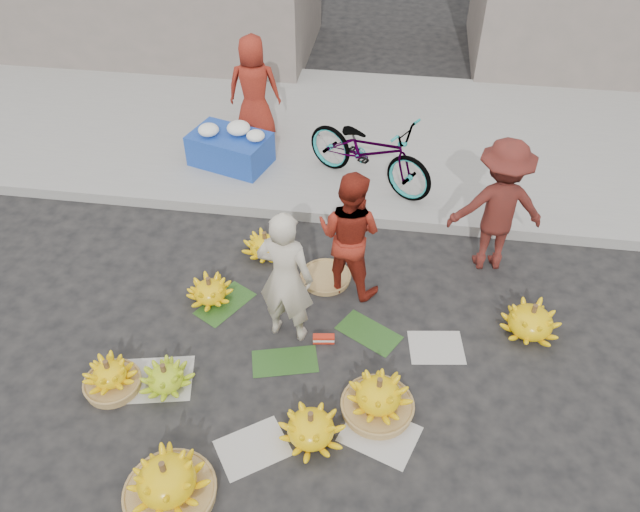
# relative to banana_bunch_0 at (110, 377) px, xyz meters

# --- Properties ---
(ground) EXTENTS (80.00, 80.00, 0.00)m
(ground) POSITION_rel_banana_bunch_0_xyz_m (1.67, 0.74, -0.16)
(ground) COLOR black
(ground) RESTS_ON ground
(curb) EXTENTS (40.00, 0.25, 0.15)m
(curb) POSITION_rel_banana_bunch_0_xyz_m (1.67, 2.94, -0.08)
(curb) COLOR gray
(curb) RESTS_ON ground
(sidewalk) EXTENTS (40.00, 4.00, 0.12)m
(sidewalk) POSITION_rel_banana_bunch_0_xyz_m (1.67, 5.04, -0.10)
(sidewalk) COLOR gray
(sidewalk) RESTS_ON ground
(newspaper_scatter) EXTENTS (3.20, 1.80, 0.00)m
(newspaper_scatter) POSITION_rel_banana_bunch_0_xyz_m (1.67, -0.06, -0.15)
(newspaper_scatter) COLOR beige
(newspaper_scatter) RESTS_ON ground
(banana_leaves) EXTENTS (2.00, 1.00, 0.00)m
(banana_leaves) POSITION_rel_banana_bunch_0_xyz_m (1.57, 0.94, -0.15)
(banana_leaves) COLOR #204818
(banana_leaves) RESTS_ON ground
(banana_bunch_0) EXTENTS (0.53, 0.53, 0.38)m
(banana_bunch_0) POSITION_rel_banana_bunch_0_xyz_m (0.00, 0.00, 0.00)
(banana_bunch_0) COLOR olive
(banana_bunch_0) RESTS_ON ground
(banana_bunch_1) EXTENTS (0.54, 0.54, 0.31)m
(banana_bunch_1) POSITION_rel_banana_bunch_0_xyz_m (0.51, 0.09, -0.02)
(banana_bunch_1) COLOR #8CB81A
(banana_bunch_1) RESTS_ON ground
(banana_bunch_2) EXTENTS (0.75, 0.75, 0.50)m
(banana_bunch_2) POSITION_rel_banana_bunch_0_xyz_m (0.90, -0.99, 0.06)
(banana_bunch_2) COLOR olive
(banana_bunch_2) RESTS_ON ground
(banana_bunch_3) EXTENTS (0.71, 0.71, 0.37)m
(banana_bunch_3) POSITION_rel_banana_bunch_0_xyz_m (1.96, -0.28, 0.01)
(banana_bunch_3) COLOR yellow
(banana_bunch_3) RESTS_ON ground
(banana_bunch_4) EXTENTS (0.76, 0.76, 0.45)m
(banana_bunch_4) POSITION_rel_banana_bunch_0_xyz_m (2.53, 0.10, 0.04)
(banana_bunch_4) COLOR olive
(banana_bunch_4) RESTS_ON ground
(banana_bunch_5) EXTENTS (0.64, 0.64, 0.39)m
(banana_bunch_5) POSITION_rel_banana_bunch_0_xyz_m (4.02, 1.30, 0.02)
(banana_bunch_5) COLOR yellow
(banana_bunch_5) RESTS_ON ground
(banana_bunch_6) EXTENTS (0.58, 0.58, 0.32)m
(banana_bunch_6) POSITION_rel_banana_bunch_0_xyz_m (0.60, 1.29, -0.02)
(banana_bunch_6) COLOR yellow
(banana_bunch_6) RESTS_ON ground
(banana_bunch_7) EXTENTS (0.57, 0.57, 0.33)m
(banana_bunch_7) POSITION_rel_banana_bunch_0_xyz_m (1.04, 2.13, -0.01)
(banana_bunch_7) COLOR yellow
(banana_bunch_7) RESTS_ON ground
(basket_spare) EXTENTS (0.72, 0.72, 0.06)m
(basket_spare) POSITION_rel_banana_bunch_0_xyz_m (1.82, 1.79, -0.12)
(basket_spare) COLOR olive
(basket_spare) RESTS_ON ground
(incense_stack) EXTENTS (0.23, 0.10, 0.09)m
(incense_stack) POSITION_rel_banana_bunch_0_xyz_m (1.92, 0.85, -0.10)
(incense_stack) COLOR red
(incense_stack) RESTS_ON ground
(vendor_cream) EXTENTS (0.62, 0.45, 1.55)m
(vendor_cream) POSITION_rel_banana_bunch_0_xyz_m (1.53, 0.94, 0.62)
(vendor_cream) COLOR beige
(vendor_cream) RESTS_ON ground
(vendor_red) EXTENTS (0.87, 0.77, 1.50)m
(vendor_red) POSITION_rel_banana_bunch_0_xyz_m (2.07, 1.73, 0.60)
(vendor_red) COLOR #A12A18
(vendor_red) RESTS_ON ground
(man_striped) EXTENTS (1.13, 0.75, 1.63)m
(man_striped) POSITION_rel_banana_bunch_0_xyz_m (3.65, 2.35, 0.66)
(man_striped) COLOR maroon
(man_striped) RESTS_ON ground
(flower_table) EXTENTS (1.21, 0.94, 0.62)m
(flower_table) POSITION_rel_banana_bunch_0_xyz_m (0.20, 3.86, 0.22)
(flower_table) COLOR #183CA1
(flower_table) RESTS_ON sidewalk
(grey_bucket) EXTENTS (0.27, 0.27, 0.31)m
(grey_bucket) POSITION_rel_banana_bunch_0_xyz_m (-0.29, 3.83, 0.12)
(grey_bucket) COLOR slate
(grey_bucket) RESTS_ON sidewalk
(flower_vendor) EXTENTS (0.80, 0.57, 1.52)m
(flower_vendor) POSITION_rel_banana_bunch_0_xyz_m (0.39, 4.64, 0.72)
(flower_vendor) COLOR #A12A18
(flower_vendor) RESTS_ON sidewalk
(bicycle) EXTENTS (1.48, 1.96, 0.99)m
(bicycle) POSITION_rel_banana_bunch_0_xyz_m (2.13, 3.65, 0.46)
(bicycle) COLOR gray
(bicycle) RESTS_ON sidewalk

